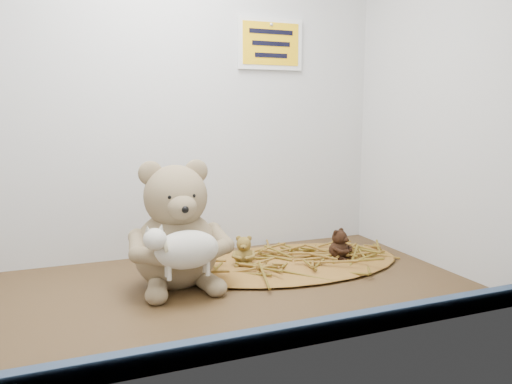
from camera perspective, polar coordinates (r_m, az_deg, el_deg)
name	(u,v)px	position (r cm, az deg, el deg)	size (l,w,h in cm)	color
alcove_shell	(177,74)	(108.59, -9.01, 13.19)	(120.40, 60.20, 90.40)	#3A2514
front_rail	(239,344)	(80.11, -1.96, -17.00)	(119.28, 2.20, 3.60)	#324560
straw_bed	(292,263)	(123.91, 4.14, -8.05)	(56.29, 32.68, 1.09)	brown
main_teddy	(176,224)	(107.74, -9.17, -3.60)	(21.88, 23.09, 27.13)	#8E7E57
toy_lamb	(187,250)	(99.31, -7.89, -6.55)	(16.66, 10.17, 10.77)	silver
mini_teddy_tan	(244,249)	(120.13, -1.40, -6.55)	(5.74, 6.05, 7.11)	olive
mini_teddy_brown	(339,243)	(126.42, 9.44, -5.75)	(6.16, 6.50, 7.64)	black
wall_sign	(270,44)	(138.28, 1.64, 16.56)	(16.00, 1.20, 11.00)	#E3A80B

